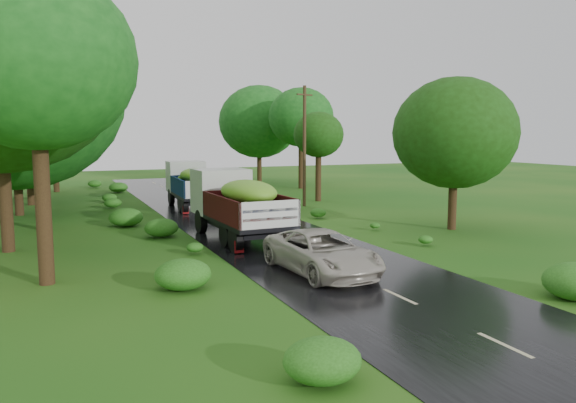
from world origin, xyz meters
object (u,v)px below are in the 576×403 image
car (322,252)px  utility_pole (304,145)px  truck_far (192,182)px  truck_near (236,201)px

car → utility_pole: (6.76, 15.98, 3.19)m
truck_far → utility_pole: size_ratio=0.89×
truck_near → car: (0.64, -7.18, -0.95)m
truck_near → utility_pole: utility_pole is taller
truck_far → utility_pole: bearing=-15.8°
truck_far → car: truck_far is taller
truck_near → utility_pole: bearing=48.1°
truck_near → car: truck_near is taller
truck_near → utility_pole: (7.40, 8.80, 2.24)m
utility_pole → car: bearing=-133.0°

